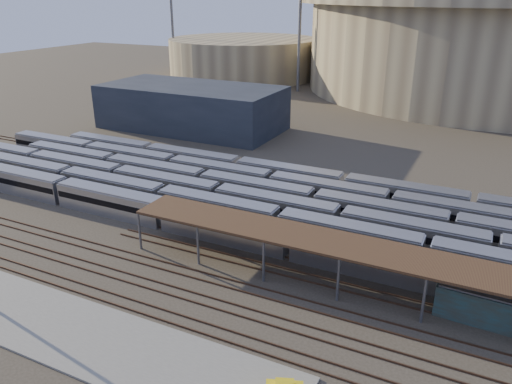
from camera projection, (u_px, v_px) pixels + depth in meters
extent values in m
plane|color=#383026|center=(189.00, 268.00, 58.81)|extent=(420.00, 420.00, 0.00)
cube|color=gray|center=(60.00, 327.00, 48.33)|extent=(50.00, 9.00, 0.20)
cube|color=#B6B5BA|center=(164.00, 214.00, 68.52)|extent=(112.00, 2.90, 3.60)
cube|color=#B6B5BA|center=(279.00, 224.00, 65.77)|extent=(112.00, 2.90, 3.60)
cube|color=#B6B5BA|center=(218.00, 198.00, 74.06)|extent=(112.00, 2.90, 3.60)
cube|color=#B6B5BA|center=(314.00, 204.00, 72.01)|extent=(112.00, 2.90, 3.60)
cube|color=#B6B5BA|center=(271.00, 185.00, 79.09)|extent=(112.00, 2.90, 3.60)
cube|color=#B6B5BA|center=(344.00, 187.00, 78.22)|extent=(112.00, 2.90, 3.60)
cylinder|color=#5E5E63|center=(140.00, 231.00, 62.23)|extent=(0.30, 0.30, 5.00)
cylinder|color=#5E5E63|center=(165.00, 215.00, 66.72)|extent=(0.30, 0.30, 5.00)
cylinder|color=#5E5E63|center=(198.00, 245.00, 58.72)|extent=(0.30, 0.30, 5.00)
cylinder|color=#5E5E63|center=(221.00, 227.00, 63.22)|extent=(0.30, 0.30, 5.00)
cylinder|color=#5E5E63|center=(264.00, 261.00, 55.22)|extent=(0.30, 0.30, 5.00)
cylinder|color=#5E5E63|center=(283.00, 241.00, 59.72)|extent=(0.30, 0.30, 5.00)
cylinder|color=#5E5E63|center=(338.00, 280.00, 51.72)|extent=(0.30, 0.30, 5.00)
cylinder|color=#5E5E63|center=(353.00, 257.00, 56.21)|extent=(0.30, 0.30, 5.00)
cylinder|color=#5E5E63|center=(424.00, 301.00, 48.22)|extent=(0.30, 0.30, 5.00)
cylinder|color=#5E5E63|center=(432.00, 274.00, 52.71)|extent=(0.30, 0.30, 5.00)
cube|color=#382117|center=(388.00, 255.00, 51.22)|extent=(60.00, 6.00, 0.30)
cube|color=#4C3323|center=(180.00, 274.00, 57.32)|extent=(170.00, 0.12, 0.18)
cube|color=#4C3323|center=(188.00, 268.00, 58.57)|extent=(170.00, 0.12, 0.18)
cube|color=#4C3323|center=(159.00, 292.00, 53.99)|extent=(170.00, 0.12, 0.18)
cube|color=#4C3323|center=(168.00, 285.00, 55.24)|extent=(170.00, 0.12, 0.18)
cube|color=#4C3323|center=(136.00, 311.00, 50.66)|extent=(170.00, 0.12, 0.18)
cube|color=#4C3323|center=(145.00, 304.00, 51.91)|extent=(170.00, 0.12, 0.18)
cylinder|color=tan|center=(493.00, 46.00, 159.91)|extent=(116.00, 116.00, 28.00)
cylinder|color=tan|center=(244.00, 57.00, 188.94)|extent=(56.00, 56.00, 14.00)
cube|color=#1E232D|center=(192.00, 107.00, 117.03)|extent=(42.00, 20.00, 10.00)
cylinder|color=#5E5E63|center=(299.00, 34.00, 155.91)|extent=(1.00, 1.00, 36.00)
cylinder|color=#5E5E63|center=(172.00, 27.00, 186.71)|extent=(1.00, 1.00, 36.00)
cylinder|color=#5E5E63|center=(397.00, 26.00, 189.37)|extent=(1.00, 1.00, 36.00)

